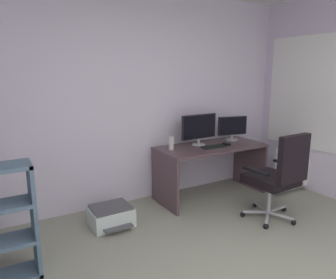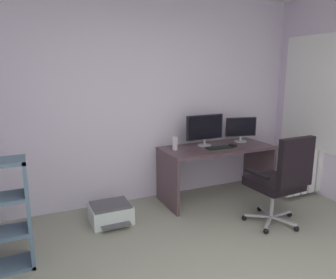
{
  "view_description": "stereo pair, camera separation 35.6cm",
  "coord_description": "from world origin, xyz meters",
  "px_view_note": "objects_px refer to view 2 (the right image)",
  "views": [
    {
      "loc": [
        -1.59,
        -1.03,
        1.7
      ],
      "look_at": [
        0.18,
        1.97,
        0.95
      ],
      "focal_mm": 33.89,
      "sensor_mm": 36.0,
      "label": 1
    },
    {
      "loc": [
        -1.27,
        -1.19,
        1.7
      ],
      "look_at": [
        0.18,
        1.97,
        0.95
      ],
      "focal_mm": 33.89,
      "sensor_mm": 36.0,
      "label": 2
    }
  ],
  "objects_px": {
    "monitor_secondary": "(241,128)",
    "radiator": "(314,170)",
    "desktop_speaker": "(175,143)",
    "computer_mouse": "(233,146)",
    "keyboard": "(219,148)",
    "printer": "(111,213)",
    "monitor_main": "(205,128)",
    "desk": "(217,160)",
    "office_chair": "(281,178)"
  },
  "relations": [
    {
      "from": "monitor_main",
      "to": "printer",
      "type": "distance_m",
      "value": 1.64
    },
    {
      "from": "monitor_secondary",
      "to": "desk",
      "type": "bearing_deg",
      "value": -165.3
    },
    {
      "from": "computer_mouse",
      "to": "office_chair",
      "type": "height_order",
      "value": "office_chair"
    },
    {
      "from": "monitor_main",
      "to": "keyboard",
      "type": "relative_size",
      "value": 1.64
    },
    {
      "from": "desk",
      "to": "monitor_main",
      "type": "height_order",
      "value": "monitor_main"
    },
    {
      "from": "desktop_speaker",
      "to": "monitor_main",
      "type": "bearing_deg",
      "value": 5.8
    },
    {
      "from": "desktop_speaker",
      "to": "computer_mouse",
      "type": "bearing_deg",
      "value": -12.56
    },
    {
      "from": "desk",
      "to": "monitor_secondary",
      "type": "bearing_deg",
      "value": 14.7
    },
    {
      "from": "desk",
      "to": "keyboard",
      "type": "height_order",
      "value": "keyboard"
    },
    {
      "from": "monitor_secondary",
      "to": "desktop_speaker",
      "type": "distance_m",
      "value": 1.07
    },
    {
      "from": "office_chair",
      "to": "desktop_speaker",
      "type": "bearing_deg",
      "value": 125.57
    },
    {
      "from": "computer_mouse",
      "to": "desktop_speaker",
      "type": "relative_size",
      "value": 0.59
    },
    {
      "from": "radiator",
      "to": "computer_mouse",
      "type": "bearing_deg",
      "value": 160.42
    },
    {
      "from": "desktop_speaker",
      "to": "radiator",
      "type": "bearing_deg",
      "value": -16.74
    },
    {
      "from": "computer_mouse",
      "to": "monitor_secondary",
      "type": "bearing_deg",
      "value": 25.8
    },
    {
      "from": "desktop_speaker",
      "to": "radiator",
      "type": "distance_m",
      "value": 2.01
    },
    {
      "from": "printer",
      "to": "radiator",
      "type": "bearing_deg",
      "value": -7.55
    },
    {
      "from": "monitor_secondary",
      "to": "printer",
      "type": "relative_size",
      "value": 0.95
    },
    {
      "from": "desktop_speaker",
      "to": "desk",
      "type": "bearing_deg",
      "value": -7.54
    },
    {
      "from": "printer",
      "to": "monitor_main",
      "type": "bearing_deg",
      "value": 9.97
    },
    {
      "from": "desktop_speaker",
      "to": "keyboard",
      "type": "bearing_deg",
      "value": -17.91
    },
    {
      "from": "printer",
      "to": "desk",
      "type": "bearing_deg",
      "value": 4.47
    },
    {
      "from": "desk",
      "to": "monitor_secondary",
      "type": "xyz_separation_m",
      "value": [
        0.48,
        0.13,
        0.38
      ]
    },
    {
      "from": "keyboard",
      "to": "monitor_main",
      "type": "bearing_deg",
      "value": 114.06
    },
    {
      "from": "office_chair",
      "to": "printer",
      "type": "distance_m",
      "value": 1.95
    },
    {
      "from": "printer",
      "to": "radiator",
      "type": "xyz_separation_m",
      "value": [
        2.79,
        -0.37,
        0.25
      ]
    },
    {
      "from": "monitor_main",
      "to": "keyboard",
      "type": "bearing_deg",
      "value": -69.58
    },
    {
      "from": "desk",
      "to": "office_chair",
      "type": "relative_size",
      "value": 1.42
    },
    {
      "from": "monitor_secondary",
      "to": "keyboard",
      "type": "relative_size",
      "value": 1.29
    },
    {
      "from": "printer",
      "to": "radiator",
      "type": "height_order",
      "value": "radiator"
    },
    {
      "from": "keyboard",
      "to": "desktop_speaker",
      "type": "height_order",
      "value": "desktop_speaker"
    },
    {
      "from": "desk",
      "to": "printer",
      "type": "distance_m",
      "value": 1.56
    },
    {
      "from": "keyboard",
      "to": "printer",
      "type": "relative_size",
      "value": 0.73
    },
    {
      "from": "monitor_main",
      "to": "computer_mouse",
      "type": "xyz_separation_m",
      "value": [
        0.3,
        -0.22,
        -0.22
      ]
    },
    {
      "from": "office_chair",
      "to": "monitor_secondary",
      "type": "bearing_deg",
      "value": 75.12
    },
    {
      "from": "office_chair",
      "to": "radiator",
      "type": "relative_size",
      "value": 1.02
    },
    {
      "from": "desk",
      "to": "printer",
      "type": "bearing_deg",
      "value": -175.53
    },
    {
      "from": "monitor_secondary",
      "to": "radiator",
      "type": "relative_size",
      "value": 0.43
    },
    {
      "from": "monitor_secondary",
      "to": "monitor_main",
      "type": "bearing_deg",
      "value": -179.99
    },
    {
      "from": "keyboard",
      "to": "computer_mouse",
      "type": "bearing_deg",
      "value": 5.31
    },
    {
      "from": "monitor_main",
      "to": "radiator",
      "type": "height_order",
      "value": "monitor_main"
    },
    {
      "from": "computer_mouse",
      "to": "printer",
      "type": "height_order",
      "value": "computer_mouse"
    },
    {
      "from": "desktop_speaker",
      "to": "printer",
      "type": "xyz_separation_m",
      "value": [
        -0.91,
        -0.19,
        -0.7
      ]
    },
    {
      "from": "monitor_main",
      "to": "keyboard",
      "type": "height_order",
      "value": "monitor_main"
    },
    {
      "from": "monitor_main",
      "to": "monitor_secondary",
      "type": "height_order",
      "value": "monitor_main"
    },
    {
      "from": "monitor_secondary",
      "to": "radiator",
      "type": "height_order",
      "value": "monitor_secondary"
    },
    {
      "from": "monitor_main",
      "to": "desktop_speaker",
      "type": "xyz_separation_m",
      "value": [
        -0.47,
        -0.05,
        -0.15
      ]
    },
    {
      "from": "desk",
      "to": "monitor_secondary",
      "type": "relative_size",
      "value": 3.4
    },
    {
      "from": "desk",
      "to": "monitor_main",
      "type": "distance_m",
      "value": 0.46
    },
    {
      "from": "monitor_main",
      "to": "office_chair",
      "type": "distance_m",
      "value": 1.22
    }
  ]
}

